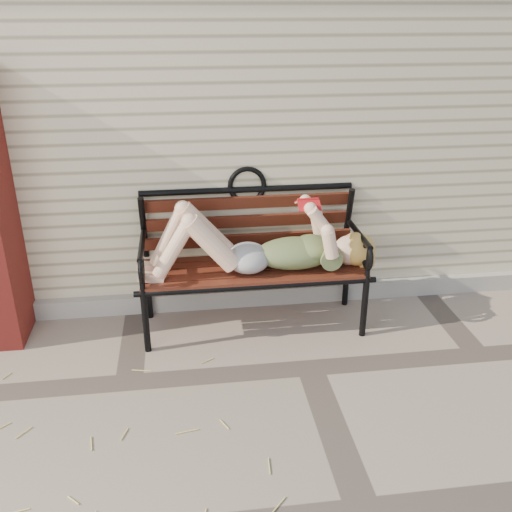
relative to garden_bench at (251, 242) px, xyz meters
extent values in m
plane|color=gray|center=(0.32, -0.73, -0.67)|extent=(80.00, 80.00, 0.00)
cube|color=beige|center=(0.32, 2.27, 0.83)|extent=(8.00, 4.00, 3.00)
cube|color=#AAA699|center=(0.32, 0.24, -0.59)|extent=(8.00, 0.10, 0.15)
cylinder|color=black|center=(-0.81, -0.36, -0.42)|extent=(0.05, 0.05, 0.49)
cylinder|color=black|center=(-0.81, 0.13, -0.42)|extent=(0.05, 0.05, 0.49)
cylinder|color=black|center=(0.81, -0.36, -0.42)|extent=(0.05, 0.05, 0.49)
cylinder|color=black|center=(0.81, 0.13, -0.42)|extent=(0.05, 0.05, 0.49)
cube|color=#542215|center=(0.00, -0.12, -0.18)|extent=(1.67, 0.54, 0.03)
cylinder|color=black|center=(0.00, -0.36, -0.20)|extent=(1.76, 0.04, 0.04)
cylinder|color=black|center=(0.00, 0.13, -0.20)|extent=(1.76, 0.04, 0.04)
torus|color=black|center=(0.00, 0.25, 0.37)|extent=(0.30, 0.04, 0.30)
ellipsoid|color=#0B3E4E|center=(0.31, -0.15, -0.04)|extent=(0.59, 0.34, 0.23)
ellipsoid|color=#0B3E4E|center=(0.44, -0.15, -0.01)|extent=(0.29, 0.33, 0.18)
ellipsoid|color=#9A9B9F|center=(-0.04, -0.15, -0.06)|extent=(0.33, 0.37, 0.21)
sphere|color=beige|center=(0.74, -0.15, -0.04)|extent=(0.24, 0.24, 0.24)
ellipsoid|color=#F0AB5A|center=(0.79, -0.15, -0.04)|extent=(0.27, 0.28, 0.25)
cube|color=#B41418|center=(0.40, -0.15, 0.37)|extent=(0.15, 0.02, 0.02)
cube|color=white|center=(0.40, -0.19, 0.34)|extent=(0.15, 0.10, 0.06)
cube|color=white|center=(0.40, -0.10, 0.34)|extent=(0.15, 0.10, 0.06)
cube|color=#B41418|center=(0.40, -0.20, 0.35)|extent=(0.16, 0.10, 0.06)
cube|color=#B41418|center=(0.40, -0.10, 0.35)|extent=(0.16, 0.10, 0.06)
cylinder|color=#DAC86A|center=(-0.12, -0.75, -0.66)|extent=(0.02, 0.16, 0.01)
cylinder|color=#DAC86A|center=(-0.38, -1.82, -0.66)|extent=(0.08, 0.13, 0.01)
cylinder|color=#DAC86A|center=(-1.46, -1.16, -0.66)|extent=(0.13, 0.09, 0.01)
cylinder|color=#DAC86A|center=(-0.79, -1.54, -0.66)|extent=(0.05, 0.13, 0.01)
cylinder|color=#DAC86A|center=(-0.90, -0.46, -0.66)|extent=(0.03, 0.08, 0.01)
cylinder|color=#DAC86A|center=(-0.44, -1.32, -0.66)|extent=(0.06, 0.15, 0.01)
cylinder|color=#DAC86A|center=(-1.16, -0.80, -0.66)|extent=(0.01, 0.12, 0.01)
cylinder|color=#DAC86A|center=(-0.48, -0.36, -0.66)|extent=(0.14, 0.08, 0.01)
camera|label=1|loc=(-0.49, -3.98, 1.69)|focal=40.00mm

